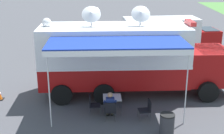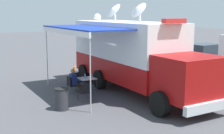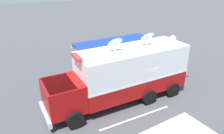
{
  "view_description": "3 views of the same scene",
  "coord_description": "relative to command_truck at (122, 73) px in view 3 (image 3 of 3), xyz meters",
  "views": [
    {
      "loc": [
        14.68,
        0.11,
        6.32
      ],
      "look_at": [
        0.25,
        -0.1,
        1.49
      ],
      "focal_mm": 49.55,
      "sensor_mm": 36.0,
      "label": 1
    },
    {
      "loc": [
        7.58,
        13.78,
        3.96
      ],
      "look_at": [
        1.08,
        0.6,
        1.32
      ],
      "focal_mm": 48.64,
      "sensor_mm": 36.0,
      "label": 2
    },
    {
      "loc": [
        -11.12,
        6.62,
        8.06
      ],
      "look_at": [
        1.89,
        0.59,
        1.58
      ],
      "focal_mm": 35.11,
      "sensor_mm": 36.0,
      "label": 3
    }
  ],
  "objects": [
    {
      "name": "traffic_cone",
      "position": [
        0.91,
        -6.35,
        -1.67
      ],
      "size": [
        0.36,
        0.36,
        0.58
      ],
      "color": "black",
      "rests_on": "ground"
    },
    {
      "name": "folding_chair_beside_table",
      "position": [
        2.39,
        -1.66,
        -1.43
      ],
      "size": [
        0.51,
        0.51,
        0.87
      ],
      "color": "black",
      "rests_on": "ground"
    },
    {
      "name": "seated_responder",
      "position": [
        2.78,
        -0.89,
        -1.3
      ],
      "size": [
        0.68,
        0.57,
        1.25
      ],
      "color": "navy",
      "rests_on": "ground"
    },
    {
      "name": "trash_bin",
      "position": [
        4.13,
        1.32,
        -1.49
      ],
      "size": [
        0.57,
        0.57,
        0.91
      ],
      "color": "#2D2D33",
      "rests_on": "ground"
    },
    {
      "name": "command_truck",
      "position": [
        0.0,
        0.0,
        0.0
      ],
      "size": [
        5.32,
        9.62,
        4.53
      ],
      "color": "#9E0F0F",
      "rests_on": "ground"
    },
    {
      "name": "folding_table",
      "position": [
        2.17,
        -0.81,
        -1.27
      ],
      "size": [
        0.85,
        0.85,
        0.73
      ],
      "color": "silver",
      "rests_on": "ground"
    },
    {
      "name": "folding_chair_spare_by_truck",
      "position": [
        2.82,
        0.66,
        -1.43
      ],
      "size": [
        0.55,
        0.55,
        0.87
      ],
      "color": "black",
      "rests_on": "ground"
    },
    {
      "name": "ground_plane",
      "position": [
        0.01,
        -0.75,
        -1.95
      ],
      "size": [
        100.0,
        100.0,
        0.0
      ],
      "primitive_type": "plane",
      "color": "#47474C"
    },
    {
      "name": "water_bottle",
      "position": [
        2.24,
        -0.85,
        -1.11
      ],
      "size": [
        0.07,
        0.07,
        0.22
      ],
      "color": "#4C99D8",
      "rests_on": "folding_table"
    },
    {
      "name": "folding_chair_at_table",
      "position": [
        2.97,
        -0.88,
        -1.43
      ],
      "size": [
        0.51,
        0.51,
        0.87
      ],
      "color": "black",
      "rests_on": "ground"
    },
    {
      "name": "lot_stripe",
      "position": [
        -2.13,
        0.13,
        -1.94
      ],
      "size": [
        0.41,
        4.8,
        0.01
      ],
      "primitive_type": "cube",
      "rotation": [
        0.0,
        0.0,
        0.06
      ],
      "color": "silver",
      "rests_on": "ground"
    }
  ]
}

